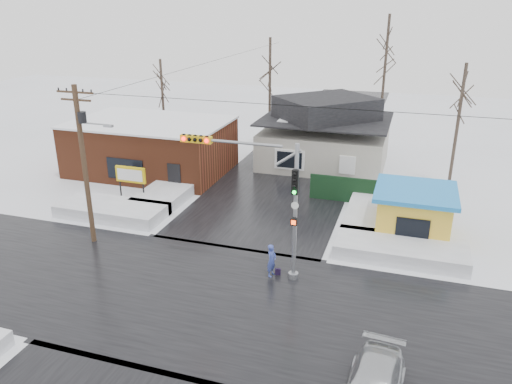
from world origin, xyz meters
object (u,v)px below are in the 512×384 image
(utility_pole, at_px, (84,157))
(kiosk, at_px, (414,212))
(pedestrian, at_px, (272,261))
(marquee_sign, at_px, (131,176))
(traffic_signal, at_px, (264,191))

(utility_pole, distance_m, kiosk, 18.95)
(utility_pole, bearing_deg, pedestrian, -3.22)
(marquee_sign, height_order, kiosk, kiosk)
(traffic_signal, relative_size, kiosk, 1.52)
(utility_pole, xyz_separation_m, kiosk, (17.43, 6.49, -3.65))
(utility_pole, bearing_deg, marquee_sign, 100.13)
(traffic_signal, distance_m, marquee_sign, 13.42)
(kiosk, bearing_deg, pedestrian, -132.94)
(kiosk, bearing_deg, utility_pole, -159.56)
(utility_pole, bearing_deg, kiosk, 20.44)
(traffic_signal, bearing_deg, marquee_sign, 150.28)
(marquee_sign, xyz_separation_m, kiosk, (18.50, 0.50, -0.46))
(traffic_signal, xyz_separation_m, kiosk, (7.07, 7.03, -3.08))
(utility_pole, distance_m, marquee_sign, 6.87)
(traffic_signal, relative_size, pedestrian, 4.07)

